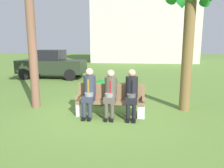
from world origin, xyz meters
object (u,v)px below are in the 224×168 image
(seated_man_middle, at_px, (110,91))
(park_bench, at_px, (111,101))
(seated_man_right, at_px, (132,91))
(parked_car_near, at_px, (51,64))
(seated_man_left, at_px, (89,90))
(building_backdrop, at_px, (144,21))
(palm_tree_short, at_px, (191,9))
(shrub_near_bench, at_px, (104,91))

(seated_man_middle, bearing_deg, park_bench, 93.94)
(seated_man_right, distance_m, parked_car_near, 8.15)
(seated_man_right, bearing_deg, seated_man_left, 179.94)
(park_bench, relative_size, building_backdrop, 0.16)
(palm_tree_short, relative_size, building_backdrop, 0.37)
(park_bench, relative_size, palm_tree_short, 0.44)
(park_bench, xyz_separation_m, parked_car_near, (-4.34, 6.36, 0.41))
(park_bench, bearing_deg, seated_man_left, -167.95)
(seated_man_left, height_order, palm_tree_short, palm_tree_short)
(building_backdrop, bearing_deg, seated_man_right, -92.40)
(park_bench, distance_m, building_backdrop, 20.72)
(palm_tree_short, bearing_deg, building_backdrop, 92.34)
(seated_man_middle, height_order, building_backdrop, building_backdrop)
(palm_tree_short, height_order, building_backdrop, building_backdrop)
(park_bench, height_order, palm_tree_short, palm_tree_short)
(seated_man_right, xyz_separation_m, palm_tree_short, (1.65, 0.91, 2.27))
(shrub_near_bench, bearing_deg, parked_car_near, 128.49)
(shrub_near_bench, relative_size, parked_car_near, 0.32)
(park_bench, xyz_separation_m, seated_man_left, (-0.59, -0.13, 0.33))
(seated_man_right, bearing_deg, seated_man_middle, -179.82)
(seated_man_left, xyz_separation_m, parked_car_near, (-3.75, 6.48, 0.09))
(seated_man_right, bearing_deg, parked_car_near, 127.27)
(seated_man_middle, bearing_deg, shrub_near_bench, 104.78)
(seated_man_middle, relative_size, parked_car_near, 0.34)
(park_bench, xyz_separation_m, shrub_near_bench, (-0.39, 1.39, -0.03))
(seated_man_left, height_order, seated_man_right, seated_man_left)
(shrub_near_bench, bearing_deg, building_backdrop, 84.43)
(palm_tree_short, xyz_separation_m, parked_car_near, (-6.58, 5.58, -2.17))
(palm_tree_short, xyz_separation_m, shrub_near_bench, (-2.63, 0.61, -2.61))
(palm_tree_short, relative_size, shrub_near_bench, 3.44)
(seated_man_right, bearing_deg, palm_tree_short, 28.87)
(building_backdrop, bearing_deg, palm_tree_short, -87.66)
(park_bench, distance_m, shrub_near_bench, 1.44)
(seated_man_right, distance_m, shrub_near_bench, 1.84)
(park_bench, distance_m, seated_man_right, 0.69)
(park_bench, distance_m, parked_car_near, 7.71)
(palm_tree_short, bearing_deg, seated_man_middle, -157.81)
(seated_man_middle, height_order, parked_car_near, parked_car_near)
(parked_car_near, bearing_deg, seated_man_right, -52.73)
(park_bench, bearing_deg, seated_man_middle, -86.06)
(building_backdrop, bearing_deg, shrub_near_bench, -95.57)
(seated_man_left, height_order, building_backdrop, building_backdrop)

